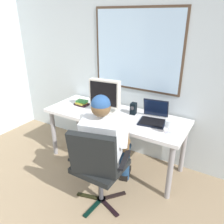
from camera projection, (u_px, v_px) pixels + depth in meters
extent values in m
cube|color=silver|center=(135.00, 56.00, 2.94)|extent=(4.45, 0.06, 2.87)
cube|color=#4C3828|center=(137.00, 50.00, 2.86)|extent=(1.22, 0.01, 1.04)
cube|color=silver|center=(137.00, 50.00, 2.86)|extent=(1.16, 0.02, 0.98)
cylinder|color=gray|center=(54.00, 133.00, 3.26)|extent=(0.06, 0.06, 0.70)
cylinder|color=gray|center=(170.00, 172.00, 2.45)|extent=(0.06, 0.06, 0.70)
cylinder|color=gray|center=(78.00, 119.00, 3.71)|extent=(0.06, 0.06, 0.70)
cylinder|color=gray|center=(183.00, 148.00, 2.89)|extent=(0.06, 0.06, 0.70)
cube|color=white|center=(115.00, 116.00, 2.93)|extent=(1.87, 0.70, 0.04)
cube|color=black|center=(89.00, 196.00, 2.58)|extent=(0.30, 0.12, 0.02)
cube|color=black|center=(93.00, 207.00, 2.43)|extent=(0.06, 0.30, 0.02)
cube|color=black|center=(109.00, 207.00, 2.44)|extent=(0.29, 0.15, 0.02)
cube|color=black|center=(114.00, 196.00, 2.59)|extent=(0.22, 0.26, 0.02)
cube|color=black|center=(102.00, 190.00, 2.68)|extent=(0.20, 0.27, 0.02)
cylinder|color=black|center=(101.00, 199.00, 2.54)|extent=(0.10, 0.10, 0.02)
cylinder|color=#3F3F44|center=(101.00, 183.00, 2.46)|extent=(0.05, 0.05, 0.43)
cube|color=black|center=(101.00, 166.00, 2.36)|extent=(0.48, 0.48, 0.06)
cube|color=black|center=(93.00, 156.00, 2.07)|extent=(0.48, 0.25, 0.48)
cube|color=black|center=(125.00, 160.00, 2.24)|extent=(0.13, 0.34, 0.02)
cube|color=black|center=(77.00, 151.00, 2.38)|extent=(0.13, 0.34, 0.02)
cylinder|color=navy|center=(121.00, 154.00, 2.51)|extent=(0.25, 0.43, 0.15)
cylinder|color=navy|center=(125.00, 162.00, 2.79)|extent=(0.12, 0.12, 0.50)
cube|color=black|center=(126.00, 173.00, 2.92)|extent=(0.16, 0.26, 0.08)
cylinder|color=navy|center=(95.00, 150.00, 2.59)|extent=(0.25, 0.43, 0.15)
cylinder|color=navy|center=(101.00, 158.00, 2.87)|extent=(0.12, 0.12, 0.50)
cube|color=black|center=(102.00, 168.00, 3.00)|extent=(0.16, 0.26, 0.08)
cube|color=silver|center=(102.00, 141.00, 2.27)|extent=(0.44, 0.38, 0.53)
sphere|color=brown|center=(101.00, 107.00, 2.12)|extent=(0.19, 0.19, 0.19)
sphere|color=#284E86|center=(101.00, 104.00, 2.11)|extent=(0.19, 0.19, 0.19)
cylinder|color=silver|center=(124.00, 134.00, 2.22)|extent=(0.13, 0.19, 0.29)
cylinder|color=brown|center=(126.00, 141.00, 2.35)|extent=(0.10, 0.14, 0.27)
sphere|color=brown|center=(127.00, 141.00, 2.40)|extent=(0.09, 0.09, 0.09)
cylinder|color=silver|center=(83.00, 128.00, 2.33)|extent=(0.14, 0.21, 0.29)
cylinder|color=brown|center=(88.00, 126.00, 2.48)|extent=(0.12, 0.20, 0.27)
sphere|color=brown|center=(91.00, 117.00, 2.53)|extent=(0.09, 0.09, 0.09)
cube|color=beige|center=(105.00, 111.00, 3.00)|extent=(0.32, 0.27, 0.02)
cylinder|color=beige|center=(105.00, 108.00, 2.98)|extent=(0.04, 0.04, 0.07)
cube|color=beige|center=(105.00, 93.00, 2.90)|extent=(0.42, 0.14, 0.35)
cube|color=black|center=(103.00, 94.00, 2.85)|extent=(0.37, 0.05, 0.31)
cube|color=black|center=(152.00, 122.00, 2.68)|extent=(0.34, 0.30, 0.02)
cube|color=black|center=(152.00, 121.00, 2.68)|extent=(0.31, 0.27, 0.00)
cube|color=black|center=(156.00, 108.00, 2.78)|extent=(0.32, 0.13, 0.24)
cube|color=#0F1933|center=(156.00, 108.00, 2.77)|extent=(0.29, 0.12, 0.21)
cylinder|color=silver|center=(168.00, 133.00, 2.45)|extent=(0.07, 0.07, 0.00)
cylinder|color=silver|center=(168.00, 130.00, 2.44)|extent=(0.01, 0.01, 0.08)
cylinder|color=silver|center=(169.00, 123.00, 2.41)|extent=(0.09, 0.09, 0.07)
cylinder|color=#5C050F|center=(169.00, 125.00, 2.42)|extent=(0.08, 0.08, 0.03)
cube|color=black|center=(134.00, 108.00, 2.91)|extent=(0.08, 0.09, 0.15)
cylinder|color=#333338|center=(132.00, 108.00, 2.86)|extent=(0.05, 0.01, 0.05)
cube|color=black|center=(82.00, 104.00, 3.22)|extent=(0.20, 0.14, 0.03)
cube|color=#AA9730|center=(81.00, 103.00, 3.19)|extent=(0.14, 0.14, 0.02)
cube|color=#317D37|center=(82.00, 101.00, 3.20)|extent=(0.16, 0.11, 0.02)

